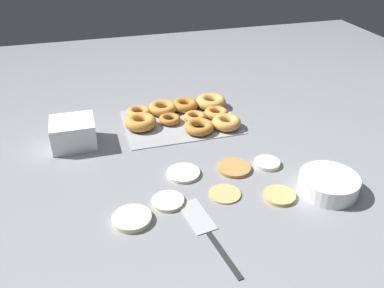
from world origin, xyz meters
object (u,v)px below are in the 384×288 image
at_px(pancake_3, 225,193).
at_px(spatula, 202,223).
at_px(pancake_1, 132,219).
at_px(batter_bowl, 328,184).
at_px(pancake_4, 168,201).
at_px(pancake_2, 267,163).
at_px(pancake_5, 279,196).
at_px(container_stack, 73,133).
at_px(pancake_6, 234,168).
at_px(pancake_0, 184,174).
at_px(donut_tray, 184,115).

bearing_deg(pancake_3, spatula, 45.46).
distance_m(pancake_1, batter_bowl, 0.56).
bearing_deg(pancake_4, pancake_1, 23.14).
xyz_separation_m(pancake_2, pancake_4, (0.34, 0.10, -0.00)).
bearing_deg(pancake_2, pancake_5, 77.43).
xyz_separation_m(pancake_2, container_stack, (0.57, -0.29, 0.04)).
relative_size(pancake_6, batter_bowl, 0.61).
bearing_deg(pancake_0, pancake_6, 175.17).
xyz_separation_m(batter_bowl, spatula, (0.38, 0.03, -0.02)).
xyz_separation_m(pancake_2, pancake_5, (0.04, 0.16, -0.00)).
relative_size(pancake_0, pancake_5, 1.12).
bearing_deg(pancake_5, pancake_6, -65.95).
relative_size(pancake_3, batter_bowl, 0.54).
xyz_separation_m(pancake_2, donut_tray, (0.17, -0.37, 0.01)).
relative_size(pancake_3, donut_tray, 0.22).
height_order(pancake_4, spatula, pancake_4).
xyz_separation_m(pancake_0, spatula, (0.01, 0.22, -0.00)).
bearing_deg(batter_bowl, pancake_4, -9.36).
xyz_separation_m(pancake_4, donut_tray, (-0.17, -0.47, 0.01)).
xyz_separation_m(pancake_2, pancake_6, (0.11, -0.00, -0.00)).
relative_size(pancake_1, pancake_2, 1.26).
bearing_deg(donut_tray, pancake_3, 89.20).
height_order(pancake_2, batter_bowl, batter_bowl).
relative_size(pancake_1, pancake_3, 1.14).
distance_m(pancake_5, donut_tray, 0.54).
bearing_deg(batter_bowl, pancake_6, -39.16).
relative_size(pancake_5, container_stack, 0.63).
relative_size(pancake_2, spatula, 0.27).
xyz_separation_m(pancake_2, pancake_3, (0.18, 0.11, -0.00)).
height_order(pancake_1, pancake_6, pancake_1).
height_order(pancake_1, container_stack, container_stack).
relative_size(pancake_0, pancake_3, 1.12).
distance_m(pancake_4, pancake_6, 0.25).
xyz_separation_m(pancake_1, pancake_3, (-0.27, -0.04, -0.00)).
bearing_deg(pancake_5, donut_tray, -75.52).
bearing_deg(batter_bowl, pancake_2, -57.79).
distance_m(pancake_2, pancake_3, 0.21).
distance_m(pancake_6, donut_tray, 0.37).
bearing_deg(pancake_4, pancake_5, 168.69).
relative_size(pancake_1, batter_bowl, 0.61).
xyz_separation_m(pancake_1, pancake_2, (-0.45, -0.14, -0.00)).
height_order(batter_bowl, container_stack, container_stack).
xyz_separation_m(pancake_5, container_stack, (0.54, -0.45, 0.04)).
bearing_deg(container_stack, pancake_0, 138.30).
distance_m(pancake_1, pancake_5, 0.41).
distance_m(pancake_4, donut_tray, 0.50).
height_order(donut_tray, spatula, donut_tray).
bearing_deg(pancake_2, pancake_1, 17.69).
relative_size(pancake_0, pancake_1, 0.98).
height_order(pancake_2, pancake_3, pancake_2).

